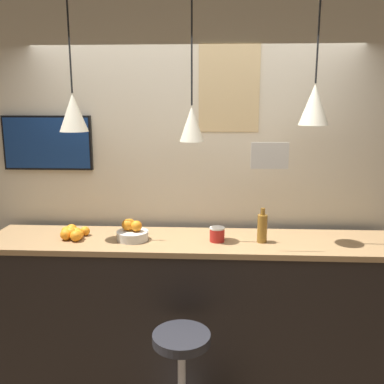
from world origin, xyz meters
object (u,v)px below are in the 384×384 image
(juice_bottle, at_px, (262,228))
(mounted_tv, at_px, (47,143))
(spread_jar, at_px, (217,234))
(bar_stool, at_px, (182,368))
(fruit_bowl, at_px, (132,232))

(juice_bottle, relative_size, mounted_tv, 0.35)
(juice_bottle, distance_m, spread_jar, 0.32)
(spread_jar, bearing_deg, juice_bottle, 0.00)
(mounted_tv, bearing_deg, bar_stool, -39.11)
(spread_jar, bearing_deg, mounted_tv, 163.93)
(fruit_bowl, xyz_separation_m, mounted_tv, (-0.73, 0.38, 0.60))
(fruit_bowl, relative_size, juice_bottle, 0.91)
(bar_stool, relative_size, juice_bottle, 2.74)
(fruit_bowl, bearing_deg, bar_stool, -53.33)
(bar_stool, relative_size, spread_jar, 6.30)
(fruit_bowl, xyz_separation_m, spread_jar, (0.61, -0.00, -0.01))
(fruit_bowl, xyz_separation_m, juice_bottle, (0.93, -0.00, 0.05))
(bar_stool, bearing_deg, spread_jar, 67.72)
(bar_stool, height_order, fruit_bowl, fruit_bowl)
(bar_stool, xyz_separation_m, mounted_tv, (-1.12, 0.91, 1.32))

